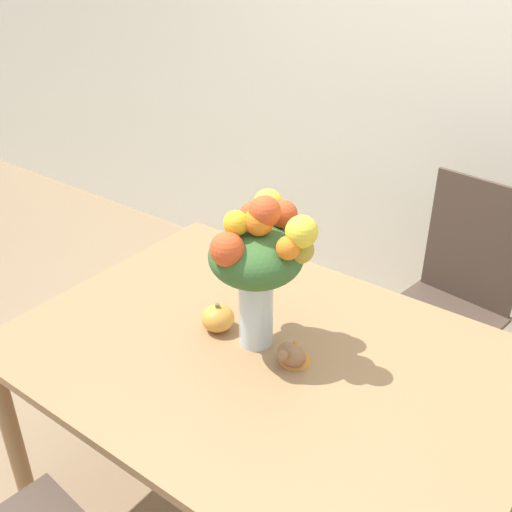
# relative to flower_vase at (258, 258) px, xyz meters

# --- Properties ---
(ground_plane) EXTENTS (12.00, 12.00, 0.00)m
(ground_plane) POSITION_rel_flower_vase_xyz_m (0.05, -0.03, -1.02)
(ground_plane) COLOR #8E7556
(wall_back) EXTENTS (8.00, 0.06, 2.70)m
(wall_back) POSITION_rel_flower_vase_xyz_m (0.05, 1.52, 0.33)
(wall_back) COLOR silver
(wall_back) RESTS_ON ground_plane
(dining_table) EXTENTS (1.53, 1.09, 0.72)m
(dining_table) POSITION_rel_flower_vase_xyz_m (0.05, -0.03, -0.37)
(dining_table) COLOR #9E754C
(dining_table) RESTS_ON ground_plane
(flower_vase) EXTENTS (0.35, 0.30, 0.50)m
(flower_vase) POSITION_rel_flower_vase_xyz_m (0.00, 0.00, 0.00)
(flower_vase) COLOR silver
(flower_vase) RESTS_ON dining_table
(pumpkin) EXTENTS (0.11, 0.11, 0.10)m
(pumpkin) POSITION_rel_flower_vase_xyz_m (-0.14, -0.02, -0.26)
(pumpkin) COLOR gold
(pumpkin) RESTS_ON dining_table
(turkey_figurine) EXTENTS (0.09, 0.13, 0.08)m
(turkey_figurine) POSITION_rel_flower_vase_xyz_m (0.14, -0.02, -0.26)
(turkey_figurine) COLOR #936642
(turkey_figurine) RESTS_ON dining_table
(dining_chair_near_window) EXTENTS (0.47, 0.47, 1.00)m
(dining_chair_near_window) POSITION_rel_flower_vase_xyz_m (0.30, 0.91, -0.51)
(dining_chair_near_window) COLOR #47382D
(dining_chair_near_window) RESTS_ON ground_plane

